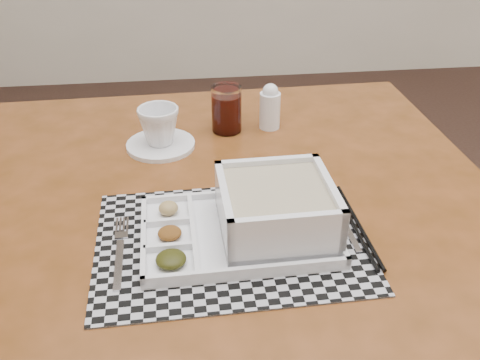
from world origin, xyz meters
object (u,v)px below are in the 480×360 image
object	(u,v)px
serving_tray	(265,215)
creamer_bottle	(270,107)
cup	(159,126)
juice_glass	(227,110)
dining_table	(226,235)

from	to	relation	value
serving_tray	creamer_bottle	xyz separation A→B (m)	(0.08, 0.41, 0.01)
cup	creamer_bottle	xyz separation A→B (m)	(0.25, 0.07, 0.00)
cup	juice_glass	world-z (taller)	juice_glass
cup	serving_tray	bearing A→B (deg)	-71.85
cup	creamer_bottle	size ratio (longest dim) A/B	0.82
dining_table	creamer_bottle	size ratio (longest dim) A/B	10.00
serving_tray	cup	size ratio (longest dim) A/B	3.66
cup	creamer_bottle	bearing A→B (deg)	5.54
dining_table	serving_tray	bearing A→B (deg)	-63.15
dining_table	juice_glass	xyz separation A→B (m)	(0.03, 0.29, 0.13)
serving_tray	cup	xyz separation A→B (m)	(-0.18, 0.34, 0.01)
serving_tray	juice_glass	distance (m)	0.40
dining_table	cup	distance (m)	0.29
dining_table	cup	size ratio (longest dim) A/B	12.16
juice_glass	creamer_bottle	world-z (taller)	same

